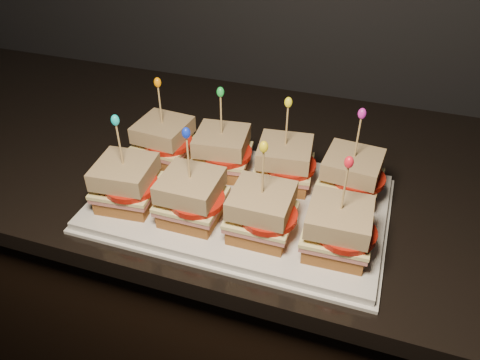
% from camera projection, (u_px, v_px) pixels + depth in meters
% --- Properties ---
extents(cabinet, '(2.37, 0.60, 0.86)m').
position_uv_depth(cabinet, '(159.00, 288.00, 1.22)').
color(cabinet, black).
rests_on(cabinet, ground).
extents(granite_slab, '(2.41, 0.64, 0.03)m').
position_uv_depth(granite_slab, '(137.00, 144.00, 0.96)').
color(granite_slab, black).
rests_on(granite_slab, cabinet).
extents(platter, '(0.46, 0.28, 0.02)m').
position_uv_depth(platter, '(240.00, 203.00, 0.76)').
color(platter, white).
rests_on(platter, granite_slab).
extents(platter_rim, '(0.47, 0.30, 0.01)m').
position_uv_depth(platter_rim, '(240.00, 205.00, 0.77)').
color(platter_rim, white).
rests_on(platter_rim, granite_slab).
extents(sandwich_0_bread_bot, '(0.09, 0.09, 0.02)m').
position_uv_depth(sandwich_0_bread_bot, '(166.00, 153.00, 0.84)').
color(sandwich_0_bread_bot, brown).
rests_on(sandwich_0_bread_bot, platter).
extents(sandwich_0_ham, '(0.10, 0.09, 0.01)m').
position_uv_depth(sandwich_0_ham, '(165.00, 146.00, 0.84)').
color(sandwich_0_ham, '#B15B56').
rests_on(sandwich_0_ham, sandwich_0_bread_bot).
extents(sandwich_0_cheese, '(0.10, 0.10, 0.01)m').
position_uv_depth(sandwich_0_cheese, '(164.00, 143.00, 0.83)').
color(sandwich_0_cheese, '#FFF39B').
rests_on(sandwich_0_cheese, sandwich_0_ham).
extents(sandwich_0_tomato, '(0.08, 0.08, 0.01)m').
position_uv_depth(sandwich_0_tomato, '(169.00, 142.00, 0.82)').
color(sandwich_0_tomato, '#B4190D').
rests_on(sandwich_0_tomato, sandwich_0_cheese).
extents(sandwich_0_bread_top, '(0.09, 0.09, 0.03)m').
position_uv_depth(sandwich_0_bread_top, '(163.00, 130.00, 0.82)').
color(sandwich_0_bread_top, brown).
rests_on(sandwich_0_bread_top, sandwich_0_tomato).
extents(sandwich_0_pick, '(0.00, 0.00, 0.09)m').
position_uv_depth(sandwich_0_pick, '(160.00, 107.00, 0.79)').
color(sandwich_0_pick, tan).
rests_on(sandwich_0_pick, sandwich_0_bread_top).
extents(sandwich_0_frill, '(0.01, 0.01, 0.02)m').
position_uv_depth(sandwich_0_frill, '(157.00, 82.00, 0.76)').
color(sandwich_0_frill, orange).
rests_on(sandwich_0_frill, sandwich_0_pick).
extents(sandwich_1_bread_bot, '(0.09, 0.09, 0.02)m').
position_uv_depth(sandwich_1_bread_bot, '(222.00, 164.00, 0.82)').
color(sandwich_1_bread_bot, brown).
rests_on(sandwich_1_bread_bot, platter).
extents(sandwich_1_ham, '(0.10, 0.10, 0.01)m').
position_uv_depth(sandwich_1_ham, '(222.00, 157.00, 0.81)').
color(sandwich_1_ham, '#B15B56').
rests_on(sandwich_1_ham, sandwich_1_bread_bot).
extents(sandwich_1_cheese, '(0.10, 0.10, 0.01)m').
position_uv_depth(sandwich_1_cheese, '(222.00, 154.00, 0.80)').
color(sandwich_1_cheese, '#FFF39B').
rests_on(sandwich_1_cheese, sandwich_1_ham).
extents(sandwich_1_tomato, '(0.08, 0.08, 0.01)m').
position_uv_depth(sandwich_1_tomato, '(227.00, 153.00, 0.79)').
color(sandwich_1_tomato, '#B4190D').
rests_on(sandwich_1_tomato, sandwich_1_cheese).
extents(sandwich_1_bread_top, '(0.09, 0.09, 0.03)m').
position_uv_depth(sandwich_1_bread_top, '(222.00, 140.00, 0.79)').
color(sandwich_1_bread_top, brown).
rests_on(sandwich_1_bread_top, sandwich_1_tomato).
extents(sandwich_1_pick, '(0.00, 0.00, 0.09)m').
position_uv_depth(sandwich_1_pick, '(221.00, 117.00, 0.76)').
color(sandwich_1_pick, tan).
rests_on(sandwich_1_pick, sandwich_1_bread_top).
extents(sandwich_1_frill, '(0.01, 0.01, 0.02)m').
position_uv_depth(sandwich_1_frill, '(220.00, 92.00, 0.73)').
color(sandwich_1_frill, green).
rests_on(sandwich_1_frill, sandwich_1_pick).
extents(sandwich_2_bread_bot, '(0.09, 0.09, 0.02)m').
position_uv_depth(sandwich_2_bread_bot, '(283.00, 176.00, 0.79)').
color(sandwich_2_bread_bot, brown).
rests_on(sandwich_2_bread_bot, platter).
extents(sandwich_2_ham, '(0.10, 0.10, 0.01)m').
position_uv_depth(sandwich_2_ham, '(284.00, 169.00, 0.78)').
color(sandwich_2_ham, '#B15B56').
rests_on(sandwich_2_ham, sandwich_2_bread_bot).
extents(sandwich_2_cheese, '(0.10, 0.10, 0.01)m').
position_uv_depth(sandwich_2_cheese, '(284.00, 165.00, 0.77)').
color(sandwich_2_cheese, '#FFF39B').
rests_on(sandwich_2_cheese, sandwich_2_ham).
extents(sandwich_2_tomato, '(0.08, 0.08, 0.01)m').
position_uv_depth(sandwich_2_tomato, '(291.00, 165.00, 0.76)').
color(sandwich_2_tomato, '#B4190D').
rests_on(sandwich_2_tomato, sandwich_2_cheese).
extents(sandwich_2_bread_top, '(0.09, 0.09, 0.03)m').
position_uv_depth(sandwich_2_bread_top, '(285.00, 152.00, 0.76)').
color(sandwich_2_bread_top, brown).
rests_on(sandwich_2_bread_top, sandwich_2_tomato).
extents(sandwich_2_pick, '(0.00, 0.00, 0.09)m').
position_uv_depth(sandwich_2_pick, '(287.00, 128.00, 0.73)').
color(sandwich_2_pick, tan).
rests_on(sandwich_2_pick, sandwich_2_bread_top).
extents(sandwich_2_frill, '(0.01, 0.01, 0.02)m').
position_uv_depth(sandwich_2_frill, '(288.00, 102.00, 0.71)').
color(sandwich_2_frill, yellow).
rests_on(sandwich_2_frill, sandwich_2_pick).
extents(sandwich_3_bread_bot, '(0.09, 0.09, 0.02)m').
position_uv_depth(sandwich_3_bread_bot, '(349.00, 189.00, 0.76)').
color(sandwich_3_bread_bot, brown).
rests_on(sandwich_3_bread_bot, platter).
extents(sandwich_3_ham, '(0.10, 0.10, 0.01)m').
position_uv_depth(sandwich_3_ham, '(350.00, 181.00, 0.75)').
color(sandwich_3_ham, '#B15B56').
rests_on(sandwich_3_ham, sandwich_3_bread_bot).
extents(sandwich_3_cheese, '(0.10, 0.10, 0.01)m').
position_uv_depth(sandwich_3_cheese, '(351.00, 178.00, 0.75)').
color(sandwich_3_cheese, '#FFF39B').
rests_on(sandwich_3_cheese, sandwich_3_ham).
extents(sandwich_3_tomato, '(0.08, 0.08, 0.01)m').
position_uv_depth(sandwich_3_tomato, '(359.00, 178.00, 0.73)').
color(sandwich_3_tomato, '#B4190D').
rests_on(sandwich_3_tomato, sandwich_3_cheese).
extents(sandwich_3_bread_top, '(0.09, 0.09, 0.03)m').
position_uv_depth(sandwich_3_bread_top, '(353.00, 164.00, 0.73)').
color(sandwich_3_bread_top, brown).
rests_on(sandwich_3_bread_top, sandwich_3_tomato).
extents(sandwich_3_pick, '(0.00, 0.00, 0.09)m').
position_uv_depth(sandwich_3_pick, '(357.00, 140.00, 0.70)').
color(sandwich_3_pick, tan).
rests_on(sandwich_3_pick, sandwich_3_bread_top).
extents(sandwich_3_frill, '(0.01, 0.01, 0.02)m').
position_uv_depth(sandwich_3_frill, '(362.00, 113.00, 0.68)').
color(sandwich_3_frill, '#D422AF').
rests_on(sandwich_3_frill, sandwich_3_pick).
extents(sandwich_4_bread_bot, '(0.09, 0.09, 0.02)m').
position_uv_depth(sandwich_4_bread_bot, '(129.00, 196.00, 0.74)').
color(sandwich_4_bread_bot, brown).
rests_on(sandwich_4_bread_bot, platter).
extents(sandwich_4_ham, '(0.10, 0.10, 0.01)m').
position_uv_depth(sandwich_4_ham, '(128.00, 189.00, 0.73)').
color(sandwich_4_ham, '#B15B56').
rests_on(sandwich_4_ham, sandwich_4_bread_bot).
extents(sandwich_4_cheese, '(0.10, 0.10, 0.01)m').
position_uv_depth(sandwich_4_cheese, '(127.00, 185.00, 0.73)').
color(sandwich_4_cheese, '#FFF39B').
rests_on(sandwich_4_cheese, sandwich_4_ham).
extents(sandwich_4_tomato, '(0.08, 0.08, 0.01)m').
position_uv_depth(sandwich_4_tomato, '(131.00, 185.00, 0.72)').
color(sandwich_4_tomato, '#B4190D').
rests_on(sandwich_4_tomato, sandwich_4_cheese).
extents(sandwich_4_bread_top, '(0.09, 0.09, 0.03)m').
position_uv_depth(sandwich_4_bread_top, '(124.00, 171.00, 0.71)').
color(sandwich_4_bread_top, brown).
rests_on(sandwich_4_bread_top, sandwich_4_tomato).
extents(sandwich_4_pick, '(0.00, 0.00, 0.09)m').
position_uv_depth(sandwich_4_pick, '(120.00, 147.00, 0.69)').
color(sandwich_4_pick, tan).
rests_on(sandwich_4_pick, sandwich_4_bread_top).
extents(sandwich_4_frill, '(0.01, 0.01, 0.02)m').
position_uv_depth(sandwich_4_frill, '(115.00, 120.00, 0.66)').
color(sandwich_4_frill, '#10CBCA').
rests_on(sandwich_4_frill, sandwich_4_pick).
extents(sandwich_5_bread_bot, '(0.08, 0.08, 0.02)m').
position_uv_depth(sandwich_5_bread_bot, '(192.00, 211.00, 0.72)').
color(sandwich_5_bread_bot, brown).
rests_on(sandwich_5_bread_bot, platter).
extents(sandwich_5_ham, '(0.09, 0.09, 0.01)m').
position_uv_depth(sandwich_5_ham, '(192.00, 203.00, 0.71)').
color(sandwich_5_ham, '#B15B56').
rests_on(sandwich_5_ham, sandwich_5_bread_bot).
extents(sandwich_5_cheese, '(0.09, 0.09, 0.01)m').
position_uv_depth(sandwich_5_cheese, '(191.00, 199.00, 0.70)').
color(sandwich_5_cheese, '#FFF39B').
rests_on(sandwich_5_cheese, sandwich_5_ham).
extents(sandwich_5_tomato, '(0.08, 0.08, 0.01)m').
position_uv_depth(sandwich_5_tomato, '(197.00, 199.00, 0.69)').
color(sandwich_5_tomato, '#B4190D').
rests_on(sandwich_5_tomato, sandwich_5_cheese).
extents(sandwich_5_bread_top, '(0.08, 0.08, 0.03)m').
position_uv_depth(sandwich_5_bread_top, '(190.00, 185.00, 0.69)').
color(sandwich_5_bread_top, brown).
rests_on(sandwich_5_bread_top, sandwich_5_tomato).
extents(sandwich_5_pick, '(0.00, 0.00, 0.09)m').
position_uv_depth(sandwich_5_pick, '(188.00, 160.00, 0.66)').
color(sandwich_5_pick, tan).
rests_on(sandwich_5_pick, sandwich_5_bread_top).
extents(sandwich_5_frill, '(0.01, 0.01, 0.02)m').
position_uv_depth(sandwich_5_frill, '(186.00, 133.00, 0.63)').
color(sandwich_5_frill, '#112DD7').
rests_on(sandwich_5_frill, sandwich_5_pick).
extents(sandwich_6_bread_bot, '(0.08, 0.08, 0.02)m').
position_uv_depth(sandwich_6_bread_bot, '(261.00, 226.00, 0.69)').
color(sandwich_6_bread_bot, brown).
rests_on(sandwich_6_bread_bot, platter).
extents(sandwich_6_ham, '(0.09, 0.09, 0.01)m').
position_uv_depth(sandwich_6_ham, '(261.00, 218.00, 0.68)').
color(sandwich_6_ham, '#B15B56').
rests_on(sandwich_6_ham, sandwich_6_bread_bot).
extents(sandwich_6_cheese, '(0.09, 0.09, 0.01)m').
position_uv_depth(sandwich_6_cheese, '(261.00, 215.00, 0.67)').
color(sandwich_6_cheese, '#FFF39B').
rests_on(sandwich_6_cheese, sandwich_6_ham).
extents(sandwich_6_tomato, '(0.08, 0.08, 0.01)m').
position_uv_depth(sandwich_6_tomato, '(268.00, 215.00, 0.66)').
color(sandwich_6_tomato, '#B4190D').
rests_on(sandwich_6_tomato, sandwich_6_cheese).
extents(sandwich_6_bread_top, '(0.08, 0.08, 0.03)m').
position_uv_depth(sandwich_6_bread_top, '(262.00, 200.00, 0.66)').
color(sandwich_6_bread_top, brown).
rests_on(sandwich_6_bread_top, sandwich_6_tomato).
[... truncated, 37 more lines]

